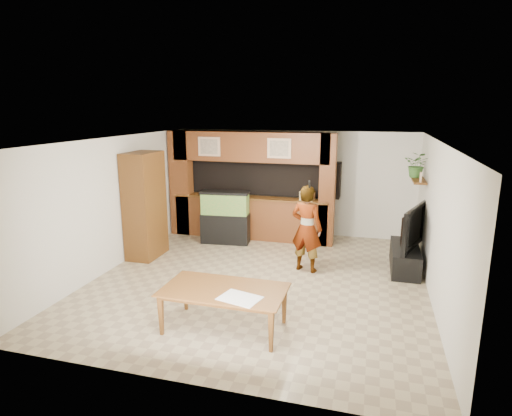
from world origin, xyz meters
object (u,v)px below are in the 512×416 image
(person, at_px, (307,229))
(dining_table, at_px, (223,310))
(aquarium, at_px, (225,218))
(television, at_px, (407,226))
(pantry_cabinet, at_px, (145,205))

(person, xyz_separation_m, dining_table, (-0.78, -2.64, -0.55))
(dining_table, bearing_deg, person, 73.98)
(aquarium, relative_size, television, 0.86)
(pantry_cabinet, xyz_separation_m, person, (3.46, 0.06, -0.27))
(television, distance_m, dining_table, 4.22)
(aquarium, bearing_deg, television, -15.50)
(dining_table, bearing_deg, television, 50.76)
(pantry_cabinet, height_order, person, pantry_cabinet)
(aquarium, distance_m, television, 4.08)
(person, height_order, dining_table, person)
(pantry_cabinet, height_order, dining_table, pantry_cabinet)
(television, bearing_deg, dining_table, 159.51)
(television, bearing_deg, person, 126.20)
(dining_table, bearing_deg, pantry_cabinet, 136.64)
(aquarium, xyz_separation_m, person, (2.13, -1.27, 0.25))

